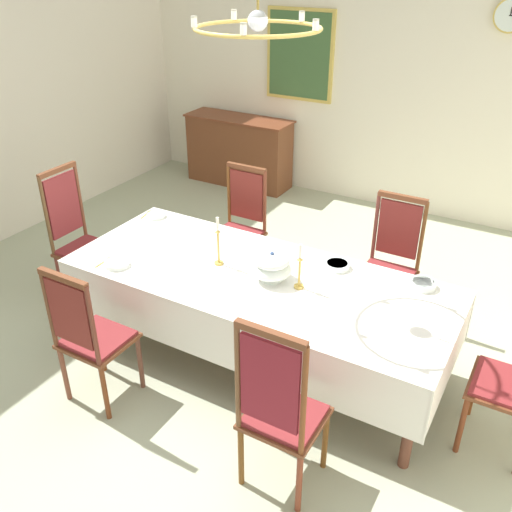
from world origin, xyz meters
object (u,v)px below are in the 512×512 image
object	(u,v)px
chair_south_a	(89,335)
bowl_far_right	(423,284)
soup_tureen	(272,266)
bowl_near_right	(117,263)
chair_north_b	(390,262)
chair_north_a	(240,225)
sideboard	(239,151)
chair_south_b	(279,409)
bowl_near_left	(156,215)
candlestick_east	(300,271)
chair_head_west	(78,236)
spoon_primary	(148,212)
mounted_clock	(511,15)
framed_painting	(300,55)
chandelier	(258,27)
candlestick_west	(218,245)
dining_table	(257,283)
spoon_secondary	(107,260)
bowl_far_left	(337,265)

from	to	relation	value
chair_south_a	bowl_far_right	size ratio (longest dim) A/B	5.84
soup_tureen	bowl_near_right	size ratio (longest dim) A/B	1.51
chair_north_b	chair_north_a	bearing A→B (deg)	0.04
chair_north_a	sideboard	bearing A→B (deg)	-58.32
chair_south_b	bowl_near_left	distance (m)	2.44
candlestick_east	chair_head_west	bearing A→B (deg)	180.00
chair_south_b	bowl_near_right	distance (m)	1.79
chair_south_b	chair_north_b	distance (m)	1.96
spoon_primary	mounted_clock	distance (m)	4.02
bowl_near_left	framed_painting	xyz separation A→B (m)	(-0.06, 2.93, 0.93)
soup_tureen	candlestick_east	size ratio (longest dim) A/B	0.83
mounted_clock	chandelier	world-z (taller)	chandelier
chair_head_west	mounted_clock	xyz separation A→B (m)	(2.78, 3.35, 1.65)
candlestick_west	bowl_far_right	distance (m)	1.50
chair_south_b	bowl_near_left	world-z (taller)	chair_south_b
chair_head_west	bowl_near_right	xyz separation A→B (m)	(0.85, -0.41, 0.16)
soup_tureen	candlestick_west	world-z (taller)	candlestick_west
chair_north_a	bowl_near_right	size ratio (longest dim) A/B	5.90
dining_table	chandelier	bearing A→B (deg)	180.00
dining_table	sideboard	distance (m)	3.73
candlestick_west	framed_painting	bearing A→B (deg)	106.61
dining_table	framed_painting	bearing A→B (deg)	111.72
spoon_primary	chair_north_b	bearing A→B (deg)	2.77
dining_table	spoon_primary	bearing A→B (deg)	162.12
spoon_primary	chandelier	size ratio (longest dim) A/B	0.23
bowl_far_right	bowl_near_left	bearing A→B (deg)	-179.56
bowl_near_left	spoon_secondary	bearing A→B (deg)	-78.14
chair_south_a	chair_north_b	size ratio (longest dim) A/B	0.97
chair_north_b	candlestick_west	world-z (taller)	candlestick_west
chair_head_west	bowl_far_right	xyz separation A→B (m)	(2.93, 0.44, 0.17)
chair_north_b	spoon_secondary	xyz separation A→B (m)	(-1.81, -1.36, 0.18)
chair_north_b	chair_head_west	world-z (taller)	chair_head_west
dining_table	sideboard	xyz separation A→B (m)	(-2.06, 3.10, -0.22)
chair_south_a	soup_tureen	world-z (taller)	chair_south_a
chair_south_a	framed_painting	size ratio (longest dim) A/B	1.03
chandelier	mounted_clock	bearing A→B (deg)	74.24
bowl_near_right	framed_painting	distance (m)	3.90
chair_north_a	soup_tureen	world-z (taller)	chair_north_a
mounted_clock	chair_north_b	bearing A→B (deg)	-95.83
bowl_near_right	spoon_primary	distance (m)	0.95
bowl_near_left	bowl_far_left	size ratio (longest dim) A/B	0.86
chair_south_a	candlestick_west	size ratio (longest dim) A/B	2.83
chair_south_a	bowl_near_left	bearing A→B (deg)	110.82
chair_south_b	sideboard	xyz separation A→B (m)	(-2.76, 4.09, -0.15)
dining_table	bowl_near_right	xyz separation A→B (m)	(-0.99, -0.41, 0.09)
framed_painting	chair_north_a	bearing A→B (deg)	-76.08
chair_north_b	spoon_primary	world-z (taller)	chair_north_b
bowl_near_left	framed_painting	distance (m)	3.08
chair_north_a	sideboard	xyz separation A→B (m)	(-1.31, 2.13, -0.12)
chair_south_b	bowl_near_right	xyz separation A→B (m)	(-1.69, 0.57, 0.16)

